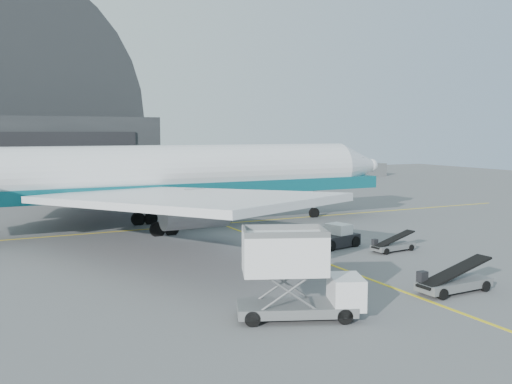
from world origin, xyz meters
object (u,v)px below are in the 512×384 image
airliner (152,175)px  belt_loader_b (393,245)px  pushback_tug (335,238)px  catering_truck (295,276)px  belt_loader_a (453,282)px

airliner → belt_loader_b: 24.31m
pushback_tug → airliner: bearing=114.5°
pushback_tug → belt_loader_b: 4.87m
pushback_tug → belt_loader_b: bearing=-61.5°
catering_truck → pushback_tug: catering_truck is taller
airliner → belt_loader_a: bearing=-71.5°
catering_truck → belt_loader_b: bearing=57.2°
belt_loader_b → catering_truck: bearing=-150.7°
catering_truck → pushback_tug: 19.35m
airliner → belt_loader_a: 31.91m
belt_loader_b → belt_loader_a: bearing=-118.4°
belt_loader_a → airliner: bearing=106.1°
belt_loader_a → belt_loader_b: bearing=65.2°
airliner → belt_loader_a: size_ratio=10.40×
airliner → pushback_tug: size_ratio=11.90×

